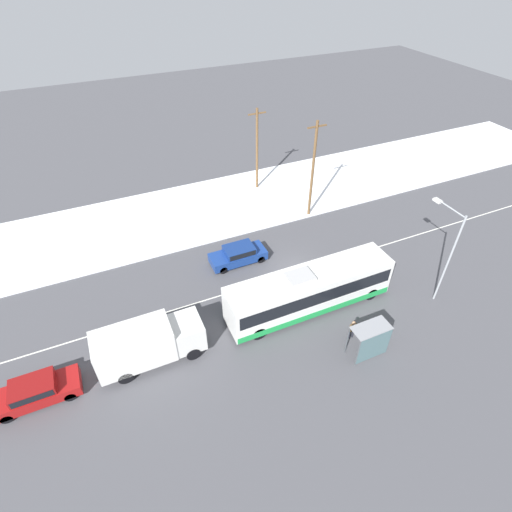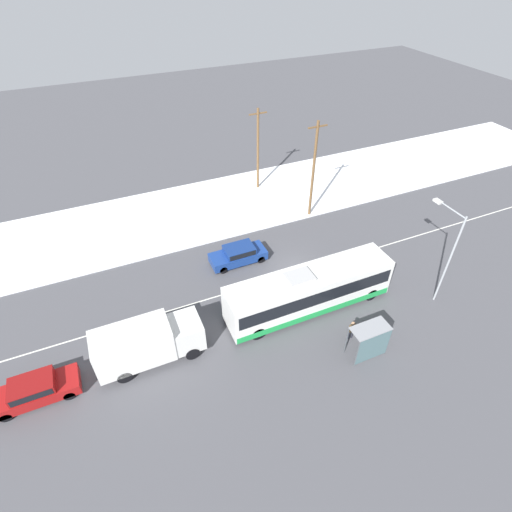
% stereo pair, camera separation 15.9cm
% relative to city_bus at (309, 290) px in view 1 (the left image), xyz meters
% --- Properties ---
extents(ground_plane, '(120.00, 120.00, 0.00)m').
position_rel_city_bus_xyz_m(ground_plane, '(0.96, 3.62, -1.65)').
color(ground_plane, '#4C4C51').
extents(snow_lot, '(80.00, 10.49, 0.12)m').
position_rel_city_bus_xyz_m(snow_lot, '(0.96, 15.22, -1.59)').
color(snow_lot, white).
rests_on(snow_lot, ground_plane).
extents(lane_marking_center, '(60.00, 0.12, 0.00)m').
position_rel_city_bus_xyz_m(lane_marking_center, '(0.96, 3.62, -1.65)').
color(lane_marking_center, silver).
rests_on(lane_marking_center, ground_plane).
extents(city_bus, '(11.95, 2.57, 3.37)m').
position_rel_city_bus_xyz_m(city_bus, '(0.00, 0.00, 0.00)').
color(city_bus, white).
rests_on(city_bus, ground_plane).
extents(box_truck, '(6.51, 2.30, 2.87)m').
position_rel_city_bus_xyz_m(box_truck, '(-11.24, 0.09, -0.05)').
color(box_truck, silver).
rests_on(box_truck, ground_plane).
extents(sedan_car, '(4.53, 1.80, 1.49)m').
position_rel_city_bus_xyz_m(sedan_car, '(-2.63, 6.67, -0.84)').
color(sedan_car, navy).
rests_on(sedan_car, ground_plane).
extents(parked_car_near_truck, '(4.58, 1.80, 1.49)m').
position_rel_city_bus_xyz_m(parked_car_near_truck, '(-17.71, -0.01, -0.83)').
color(parked_car_near_truck, maroon).
rests_on(parked_car_near_truck, ground_plane).
extents(pedestrian_at_stop, '(0.56, 0.25, 1.56)m').
position_rel_city_bus_xyz_m(pedestrian_at_stop, '(1.22, -3.58, -0.69)').
color(pedestrian_at_stop, '#23232D').
rests_on(pedestrian_at_stop, ground_plane).
extents(bus_shelter, '(2.40, 1.20, 2.40)m').
position_rel_city_bus_xyz_m(bus_shelter, '(1.37, -5.23, 0.02)').
color(bus_shelter, gray).
rests_on(bus_shelter, ground_plane).
extents(streetlamp, '(0.36, 2.74, 7.24)m').
position_rel_city_bus_xyz_m(streetlamp, '(8.88, -2.49, 2.96)').
color(streetlamp, '#9EA3A8').
rests_on(streetlamp, ground_plane).
extents(utility_pole_roadside, '(1.80, 0.24, 9.06)m').
position_rel_city_bus_xyz_m(utility_pole_roadside, '(6.02, 10.38, 3.07)').
color(utility_pole_roadside, brown).
rests_on(utility_pole_roadside, ground_plane).
extents(utility_pole_snowlot, '(1.80, 0.24, 8.31)m').
position_rel_city_bus_xyz_m(utility_pole_snowlot, '(3.63, 16.98, 2.69)').
color(utility_pole_snowlot, brown).
rests_on(utility_pole_snowlot, ground_plane).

